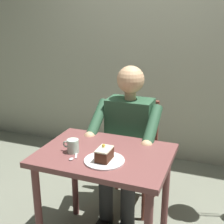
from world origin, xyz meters
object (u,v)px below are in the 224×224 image
cake_slice (104,154)px  dessert_spoon (74,157)px  dining_table (105,168)px  seated_person (126,140)px  chair (133,148)px  coffee_cup (73,146)px

cake_slice → dessert_spoon: cake_slice is taller
dining_table → seated_person: seated_person is taller
dining_table → seated_person: bearing=-90.0°
chair → seated_person: bearing=90.0°
chair → cake_slice: (-0.05, 0.75, 0.28)m
seated_person → cake_slice: bearing=94.6°
seated_person → dessert_spoon: 0.62m
seated_person → dining_table: bearing=90.0°
dining_table → coffee_cup: coffee_cup is taller
cake_slice → seated_person: bearing=-85.4°
dessert_spoon → seated_person: bearing=-104.6°
chair → dessert_spoon: size_ratio=6.45×
dining_table → chair: (0.00, -0.63, -0.12)m
seated_person → chair: bearing=-90.0°
cake_slice → dessert_spoon: (0.20, 0.02, -0.04)m
dining_table → coffee_cup: 0.26m
coffee_cup → dessert_spoon: coffee_cup is taller
dining_table → dessert_spoon: bearing=41.5°
coffee_cup → seated_person: bearing=-110.3°
chair → dessert_spoon: 0.82m
dining_table → dessert_spoon: size_ratio=6.11×
dining_table → seated_person: (0.00, -0.46, 0.02)m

